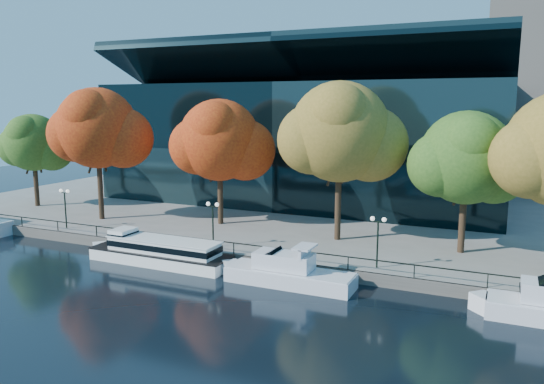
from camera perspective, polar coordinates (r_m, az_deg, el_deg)
The scene contains 14 objects.
ground at distance 42.96m, azimuth -6.20°, elevation -9.01°, with size 160.00×160.00×0.00m, color black.
promenade at distance 75.51m, azimuth 7.92°, elevation -0.55°, with size 90.00×67.08×1.00m.
railing at distance 45.11m, azimuth -4.14°, elevation -5.50°, with size 88.20×0.08×0.99m.
convention_building at distance 71.45m, azimuth 3.92°, elevation 5.42°, with size 50.00×24.57×21.43m.
tour_boat at distance 46.83m, azimuth -12.33°, elevation -6.14°, with size 14.21×3.17×2.70m.
cruiser_near at distance 40.71m, azimuth 1.35°, elevation -8.55°, with size 10.99×2.83×3.18m.
tree_0 at distance 71.13m, azimuth -24.26°, elevation 4.75°, with size 8.71×7.14×11.35m.
tree_1 at distance 60.24m, azimuth -18.20°, elevation 6.37°, with size 10.86×8.90×14.31m.
tree_2 at distance 55.17m, azimuth -5.55°, elevation 5.38°, with size 10.60×8.69×13.08m.
tree_3 at distance 48.63m, azimuth 7.46°, elevation 6.19°, with size 11.49×9.42×14.65m.
tree_4 at distance 47.00m, azimuth 20.34°, elevation 3.26°, with size 9.76×8.00×12.04m.
lamp_0 at distance 57.72m, azimuth -21.39°, elevation -0.74°, with size 1.26×0.36×4.03m.
lamp_1 at distance 47.02m, azimuth -6.40°, elevation -2.36°, with size 1.26×0.36×4.03m.
lamp_2 at distance 41.63m, azimuth 11.33°, elevation -4.05°, with size 1.26×0.36×4.03m.
Camera 1 is at (20.85, -35.00, 13.64)m, focal length 35.00 mm.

